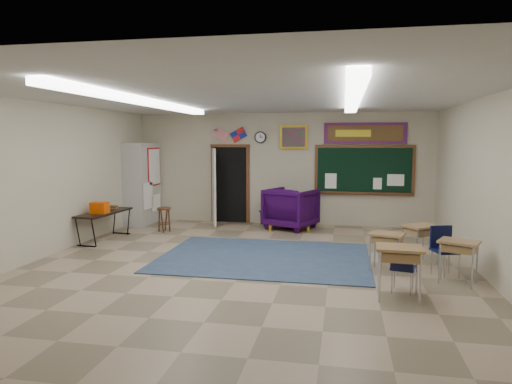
% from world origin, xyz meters
% --- Properties ---
extents(floor, '(9.00, 9.00, 0.00)m').
position_xyz_m(floor, '(0.00, 0.00, 0.00)').
color(floor, gray).
rests_on(floor, ground).
extents(back_wall, '(8.00, 0.04, 3.00)m').
position_xyz_m(back_wall, '(0.00, 4.50, 1.50)').
color(back_wall, '#BFB69B').
rests_on(back_wall, floor).
extents(front_wall, '(8.00, 0.04, 3.00)m').
position_xyz_m(front_wall, '(0.00, -4.50, 1.50)').
color(front_wall, '#BFB69B').
rests_on(front_wall, floor).
extents(left_wall, '(0.04, 9.00, 3.00)m').
position_xyz_m(left_wall, '(-4.00, 0.00, 1.50)').
color(left_wall, '#BFB69B').
rests_on(left_wall, floor).
extents(right_wall, '(0.04, 9.00, 3.00)m').
position_xyz_m(right_wall, '(4.00, 0.00, 1.50)').
color(right_wall, '#BFB69B').
rests_on(right_wall, floor).
extents(ceiling, '(8.00, 9.00, 0.04)m').
position_xyz_m(ceiling, '(0.00, 0.00, 3.00)').
color(ceiling, silver).
rests_on(ceiling, back_wall).
extents(area_rug, '(4.00, 3.00, 0.02)m').
position_xyz_m(area_rug, '(0.20, 0.80, 0.01)').
color(area_rug, '#344C64').
rests_on(area_rug, floor).
extents(fluorescent_strips, '(3.86, 6.00, 0.10)m').
position_xyz_m(fluorescent_strips, '(0.00, 0.00, 2.94)').
color(fluorescent_strips, white).
rests_on(fluorescent_strips, ceiling).
extents(doorway, '(1.10, 0.89, 2.16)m').
position_xyz_m(doorway, '(-1.50, 4.35, 1.06)').
color(doorway, black).
rests_on(doorway, back_wall).
extents(chalkboard, '(2.55, 0.14, 1.30)m').
position_xyz_m(chalkboard, '(2.20, 4.46, 1.46)').
color(chalkboard, brown).
rests_on(chalkboard, back_wall).
extents(bulletin_board, '(2.10, 0.05, 0.55)m').
position_xyz_m(bulletin_board, '(2.20, 4.47, 2.45)').
color(bulletin_board, '#B00F15').
rests_on(bulletin_board, back_wall).
extents(framed_art_print, '(0.75, 0.05, 0.65)m').
position_xyz_m(framed_art_print, '(0.35, 4.47, 2.35)').
color(framed_art_print, '#AD8721').
rests_on(framed_art_print, back_wall).
extents(wall_clock, '(0.32, 0.05, 0.32)m').
position_xyz_m(wall_clock, '(-0.55, 4.47, 2.35)').
color(wall_clock, black).
rests_on(wall_clock, back_wall).
extents(wall_flags, '(1.16, 0.06, 0.70)m').
position_xyz_m(wall_flags, '(-1.40, 4.44, 2.48)').
color(wall_flags, red).
rests_on(wall_flags, back_wall).
extents(storage_cabinet, '(0.59, 1.25, 2.20)m').
position_xyz_m(storage_cabinet, '(-3.71, 3.85, 1.10)').
color(storage_cabinet, '#AEADA9').
rests_on(storage_cabinet, floor).
extents(wingback_armchair, '(1.49, 1.51, 1.05)m').
position_xyz_m(wingback_armchair, '(0.37, 3.86, 0.53)').
color(wingback_armchair, '#230536').
rests_on(wingback_armchair, floor).
extents(student_chair_reading, '(0.49, 0.49, 0.73)m').
position_xyz_m(student_chair_reading, '(-0.30, 4.07, 0.37)').
color(student_chair_reading, black).
rests_on(student_chair_reading, floor).
extents(student_chair_desk_a, '(0.43, 0.43, 0.71)m').
position_xyz_m(student_chair_desk_a, '(2.58, -0.82, 0.36)').
color(student_chair_desk_a, black).
rests_on(student_chair_desk_a, floor).
extents(student_chair_desk_b, '(0.52, 0.52, 0.83)m').
position_xyz_m(student_chair_desk_b, '(3.38, 0.15, 0.41)').
color(student_chair_desk_b, black).
rests_on(student_chair_desk_b, floor).
extents(student_desk_front_left, '(0.66, 0.57, 0.68)m').
position_xyz_m(student_desk_front_left, '(2.43, 0.27, 0.38)').
color(student_desk_front_left, '#9D7349').
rests_on(student_desk_front_left, floor).
extents(student_desk_front_right, '(0.75, 0.72, 0.72)m').
position_xyz_m(student_desk_front_right, '(3.09, 0.92, 0.40)').
color(student_desk_front_right, '#9D7349').
rests_on(student_desk_front_right, floor).
extents(student_desk_back_left, '(0.66, 0.51, 0.77)m').
position_xyz_m(student_desk_back_left, '(2.48, -1.16, 0.43)').
color(student_desk_back_left, '#9D7349').
rests_on(student_desk_back_left, floor).
extents(student_desk_back_right, '(0.71, 0.64, 0.70)m').
position_xyz_m(student_desk_back_right, '(3.49, -0.22, 0.39)').
color(student_desk_back_right, '#9D7349').
rests_on(student_desk_back_right, floor).
extents(folding_table, '(0.64, 1.62, 0.90)m').
position_xyz_m(folding_table, '(-3.65, 1.66, 0.36)').
color(folding_table, black).
rests_on(folding_table, floor).
extents(wooden_stool, '(0.34, 0.34, 0.60)m').
position_xyz_m(wooden_stool, '(-2.69, 2.83, 0.31)').
color(wooden_stool, '#512C18').
rests_on(wooden_stool, floor).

